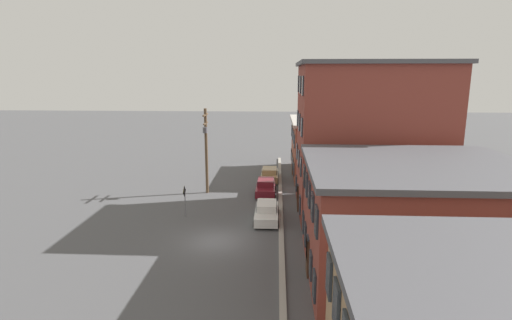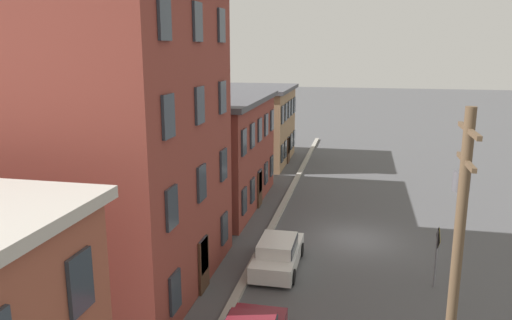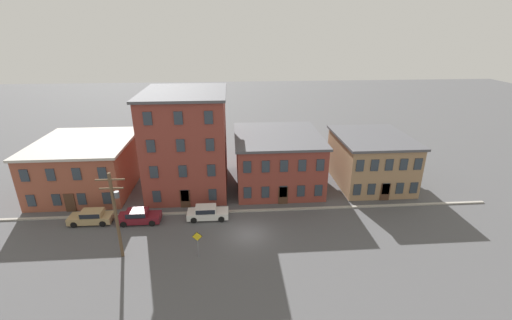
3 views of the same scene
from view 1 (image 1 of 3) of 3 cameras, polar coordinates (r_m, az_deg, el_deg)
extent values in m
plane|color=#4C4C4F|center=(28.39, -5.66, -11.45)|extent=(200.00, 200.00, 0.00)
cube|color=#9E998E|center=(28.06, 3.65, -11.53)|extent=(56.00, 0.36, 0.16)
cube|color=brown|center=(46.71, 12.54, 1.58)|extent=(10.84, 11.72, 6.06)
cube|color=#B7B2A8|center=(46.26, 12.72, 5.46)|extent=(11.34, 12.22, 0.30)
cube|color=#2D3842|center=(50.38, 5.05, 0.82)|extent=(0.90, 0.10, 1.40)
cube|color=#2D3842|center=(49.88, 5.12, 4.24)|extent=(0.90, 0.10, 1.40)
cube|color=#2D3842|center=(47.72, 5.16, 0.19)|extent=(0.90, 0.10, 1.40)
cube|color=#2D3842|center=(47.19, 5.23, 3.79)|extent=(0.90, 0.10, 1.40)
cube|color=#2D3842|center=(45.08, 5.28, -0.52)|extent=(0.90, 0.10, 1.40)
cube|color=#2D3842|center=(44.52, 5.36, 3.29)|extent=(0.90, 0.10, 1.40)
cube|color=#2D3842|center=(42.44, 5.42, -1.32)|extent=(0.90, 0.10, 1.40)
cube|color=#2D3842|center=(41.84, 5.50, 2.72)|extent=(0.90, 0.10, 1.40)
cube|color=#472D1E|center=(46.49, 5.21, -0.66)|extent=(1.10, 0.10, 2.20)
cube|color=brown|center=(33.86, 15.65, 2.65)|extent=(9.40, 11.04, 12.05)
cube|color=#4C4C51|center=(33.46, 16.26, 13.13)|extent=(9.90, 11.54, 0.30)
cube|color=#2D3842|center=(37.12, 5.76, -3.30)|extent=(0.90, 0.10, 1.40)
cube|color=#2D3842|center=(36.44, 5.86, 1.27)|extent=(0.90, 0.10, 1.40)
cube|color=#2D3842|center=(36.00, 5.96, 5.99)|extent=(0.90, 0.10, 1.40)
cube|color=#2D3842|center=(35.81, 6.07, 10.78)|extent=(0.90, 0.10, 1.40)
cube|color=#2D3842|center=(34.11, 6.00, -4.69)|extent=(0.90, 0.10, 1.40)
cube|color=#2D3842|center=(33.37, 6.11, 0.27)|extent=(0.90, 0.10, 1.40)
cube|color=#2D3842|center=(32.89, 6.23, 5.41)|extent=(0.90, 0.10, 1.40)
cube|color=#2D3842|center=(32.68, 6.35, 10.66)|extent=(0.90, 0.10, 1.40)
cube|color=#2D3842|center=(31.12, 6.28, -6.35)|extent=(0.90, 0.10, 1.40)
cube|color=#2D3842|center=(30.31, 6.41, -0.94)|extent=(0.90, 0.10, 1.40)
cube|color=#2D3842|center=(29.78, 6.55, 4.71)|extent=(0.90, 0.10, 1.40)
cube|color=#2D3842|center=(29.55, 6.69, 10.51)|extent=(0.90, 0.10, 1.40)
cube|color=#472D1E|center=(34.23, 5.98, -5.34)|extent=(1.10, 0.10, 2.20)
cube|color=brown|center=(24.07, 21.47, -8.48)|extent=(10.35, 11.41, 6.40)
cube|color=#4C4C51|center=(23.16, 22.10, -0.67)|extent=(10.85, 11.91, 0.30)
cube|color=#2D3842|center=(27.34, 6.75, -8.80)|extent=(0.90, 0.10, 1.40)
cube|color=#2D3842|center=(26.38, 6.92, -2.29)|extent=(0.90, 0.10, 1.40)
cube|color=#2D3842|center=(25.42, 7.04, -10.46)|extent=(0.90, 0.10, 1.40)
cube|color=#2D3842|center=(24.38, 7.24, -3.49)|extent=(0.90, 0.10, 1.40)
cube|color=#2D3842|center=(23.53, 7.39, -12.39)|extent=(0.90, 0.10, 1.40)
cube|color=#2D3842|center=(22.40, 7.61, -4.91)|extent=(0.90, 0.10, 1.40)
cube|color=#2D3842|center=(21.67, 7.81, -14.66)|extent=(0.90, 0.10, 1.40)
cube|color=#2D3842|center=(20.44, 8.06, -6.61)|extent=(0.90, 0.10, 1.40)
cube|color=#2D3842|center=(19.85, 8.31, -17.34)|extent=(0.90, 0.10, 1.40)
cube|color=#2D3842|center=(18.49, 8.61, -8.66)|extent=(0.90, 0.10, 1.40)
cube|color=#472D1E|center=(23.74, 7.36, -13.49)|extent=(1.10, 0.10, 2.20)
cube|color=#2D3842|center=(14.39, 10.39, -16.03)|extent=(0.90, 0.10, 1.40)
cube|color=#2D3842|center=(12.91, 11.39, -19.61)|extent=(0.90, 0.10, 1.40)
cube|color=tan|center=(43.55, 1.94, -2.26)|extent=(4.40, 1.80, 0.70)
cube|color=tan|center=(43.20, 1.94, -1.52)|extent=(2.20, 1.51, 0.55)
cube|color=#1E232D|center=(43.20, 1.94, -1.52)|extent=(2.02, 1.58, 0.48)
cylinder|color=black|center=(45.02, 0.90, -2.04)|extent=(0.66, 0.22, 0.66)
cylinder|color=black|center=(44.99, 3.06, -2.06)|extent=(0.66, 0.22, 0.66)
cylinder|color=black|center=(42.22, 0.75, -2.99)|extent=(0.66, 0.22, 0.66)
cylinder|color=black|center=(42.19, 3.06, -3.02)|extent=(0.66, 0.22, 0.66)
cube|color=maroon|center=(38.64, 1.39, -4.12)|extent=(4.40, 1.80, 0.70)
cube|color=maroon|center=(38.66, 1.40, -3.15)|extent=(2.20, 1.51, 0.55)
cube|color=#1E232D|center=(38.66, 1.40, -3.15)|extent=(2.02, 1.58, 0.48)
cylinder|color=black|center=(37.30, 2.63, -5.05)|extent=(0.66, 0.22, 0.66)
cylinder|color=black|center=(37.34, 0.01, -5.02)|extent=(0.66, 0.22, 0.66)
cylinder|color=black|center=(40.08, 2.67, -3.83)|extent=(0.66, 0.22, 0.66)
cylinder|color=black|center=(40.12, 0.23, -3.80)|extent=(0.66, 0.22, 0.66)
cube|color=silver|center=(31.81, 1.52, -7.73)|extent=(4.40, 1.80, 0.70)
cube|color=silver|center=(31.79, 1.53, -6.55)|extent=(2.20, 1.51, 0.55)
cube|color=#1E232D|center=(31.79, 1.53, -6.55)|extent=(2.02, 1.58, 0.48)
cylinder|color=black|center=(30.51, 3.06, -9.03)|extent=(0.66, 0.22, 0.66)
cylinder|color=black|center=(30.55, -0.17, -8.98)|extent=(0.66, 0.22, 0.66)
cylinder|color=black|center=(33.23, 3.06, -7.23)|extent=(0.66, 0.22, 0.66)
cylinder|color=black|center=(33.27, 0.11, -7.19)|extent=(0.66, 0.22, 0.66)
cylinder|color=slate|center=(32.86, -10.09, -5.98)|extent=(0.08, 0.08, 2.45)
cube|color=yellow|center=(32.59, -10.20, -4.44)|extent=(0.87, 0.03, 0.87)
cube|color=black|center=(32.59, -10.18, -4.44)|extent=(0.94, 0.02, 0.94)
cylinder|color=brown|center=(38.56, -7.11, 1.23)|extent=(0.28, 0.28, 8.22)
cube|color=brown|center=(38.06, -7.25, 6.42)|extent=(2.40, 0.12, 0.12)
cube|color=brown|center=(38.15, -7.21, 5.23)|extent=(2.00, 0.12, 0.12)
cylinder|color=#515156|center=(37.88, -7.28, 4.26)|extent=(0.44, 0.44, 0.55)
camera|label=2|loc=(50.60, -1.64, 10.19)|focal=35.00mm
camera|label=3|loc=(43.67, -50.23, 18.76)|focal=24.00mm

